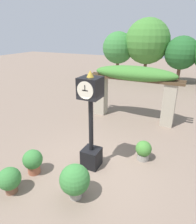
{
  "coord_description": "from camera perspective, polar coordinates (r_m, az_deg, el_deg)",
  "views": [
    {
      "loc": [
        2.53,
        -4.77,
        4.2
      ],
      "look_at": [
        -0.07,
        0.63,
        1.75
      ],
      "focal_mm": 32.0,
      "sensor_mm": 36.0,
      "label": 1
    }
  ],
  "objects": [
    {
      "name": "potted_plant_far_right",
      "position": [
        5.56,
        -6.63,
        -18.77
      ],
      "size": [
        0.81,
        0.81,
        1.0
      ],
      "color": "gray",
      "rests_on": "ground"
    },
    {
      "name": "pedestal_clock",
      "position": [
        6.11,
        -2.03,
        -2.71
      ],
      "size": [
        0.61,
        0.66,
        3.19
      ],
      "color": "black",
      "rests_on": "ground"
    },
    {
      "name": "potted_plant_near_right",
      "position": [
        6.24,
        -23.96,
        -17.2
      ],
      "size": [
        0.63,
        0.63,
        0.77
      ],
      "color": "brown",
      "rests_on": "ground"
    },
    {
      "name": "pergola",
      "position": [
        9.81,
        10.19,
        8.7
      ],
      "size": [
        4.61,
        1.16,
        2.68
      ],
      "color": "#A89E89",
      "rests_on": "ground"
    },
    {
      "name": "ground_plane",
      "position": [
        6.84,
        -1.85,
        -15.7
      ],
      "size": [
        60.0,
        60.0,
        0.0
      ],
      "primitive_type": "plane",
      "color": "#7F6B5B"
    },
    {
      "name": "potted_plant_far_left",
      "position": [
        6.7,
        -18.11,
        -13.1
      ],
      "size": [
        0.61,
        0.61,
        0.81
      ],
      "color": "#9E563D",
      "rests_on": "ground"
    },
    {
      "name": "potted_plant_near_left",
      "position": [
        7.18,
        12.85,
        -10.56
      ],
      "size": [
        0.55,
        0.55,
        0.71
      ],
      "color": "gray",
      "rests_on": "ground"
    },
    {
      "name": "tree_line",
      "position": [
        18.48,
        18.5,
        17.28
      ],
      "size": [
        11.03,
        3.87,
        5.27
      ],
      "color": "brown",
      "rests_on": "ground"
    }
  ]
}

